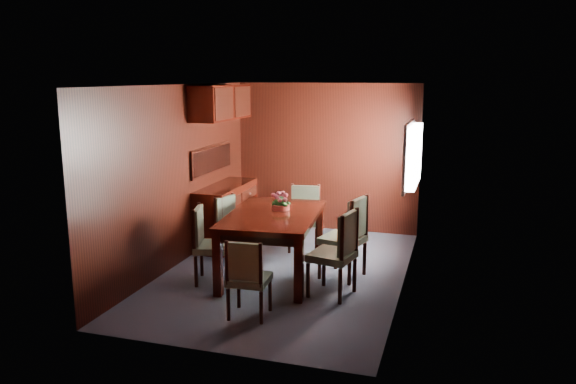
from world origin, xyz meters
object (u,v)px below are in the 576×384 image
(sideboard, at_px, (227,214))
(chair_left_near, at_px, (207,240))
(chair_right_near, at_px, (338,249))
(dining_table, at_px, (273,222))
(chair_head, at_px, (247,275))
(flower_centerpiece, at_px, (281,201))

(sideboard, distance_m, chair_left_near, 1.64)
(chair_right_near, bearing_deg, dining_table, 76.58)
(dining_table, height_order, chair_right_near, chair_right_near)
(sideboard, bearing_deg, chair_right_near, -37.42)
(dining_table, xyz_separation_m, chair_left_near, (-0.71, -0.45, -0.17))
(dining_table, height_order, chair_left_near, chair_left_near)
(sideboard, relative_size, chair_head, 1.61)
(chair_left_near, bearing_deg, sideboard, 179.33)
(chair_left_near, bearing_deg, dining_table, 107.02)
(sideboard, relative_size, flower_centerpiece, 5.67)
(sideboard, bearing_deg, chair_head, -62.43)
(chair_left_near, height_order, chair_right_near, chair_right_near)
(dining_table, relative_size, flower_centerpiece, 7.46)
(chair_right_near, xyz_separation_m, flower_centerpiece, (-0.90, 0.64, 0.37))
(chair_right_near, height_order, flower_centerpiece, flower_centerpiece)
(chair_left_near, relative_size, chair_right_near, 0.94)
(chair_right_near, bearing_deg, chair_head, 150.56)
(chair_right_near, distance_m, flower_centerpiece, 1.17)
(sideboard, height_order, chair_right_near, chair_right_near)
(sideboard, xyz_separation_m, flower_centerpiece, (1.16, -0.93, 0.49))
(dining_table, bearing_deg, flower_centerpiece, 75.19)
(chair_head, bearing_deg, dining_table, 93.45)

